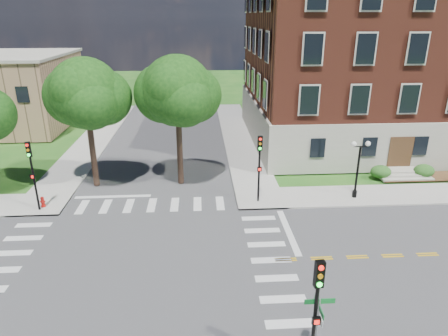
{
  "coord_description": "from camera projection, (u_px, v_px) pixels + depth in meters",
  "views": [
    {
      "loc": [
        3.47,
        -18.26,
        12.49
      ],
      "look_at": [
        5.0,
        5.87,
        3.2
      ],
      "focal_mm": 32.0,
      "sensor_mm": 36.0,
      "label": 1
    }
  ],
  "objects": [
    {
      "name": "ground",
      "position": [
        138.0,
        265.0,
        21.29
      ],
      "size": [
        160.0,
        160.0,
        0.0
      ],
      "primitive_type": "plane",
      "color": "#1B5317",
      "rests_on": "ground"
    },
    {
      "name": "road_ew",
      "position": [
        138.0,
        265.0,
        21.29
      ],
      "size": [
        90.0,
        12.0,
        0.01
      ],
      "primitive_type": "cube",
      "color": "#3D3D3F",
      "rests_on": "ground"
    },
    {
      "name": "road_ns",
      "position": [
        138.0,
        265.0,
        21.28
      ],
      "size": [
        12.0,
        90.0,
        0.01
      ],
      "primitive_type": "cube",
      "color": "#3D3D3F",
      "rests_on": "ground"
    },
    {
      "name": "sidewalk_ne",
      "position": [
        330.0,
        160.0,
        36.5
      ],
      "size": [
        34.0,
        34.0,
        0.12
      ],
      "color": "#9E9B93",
      "rests_on": "ground"
    },
    {
      "name": "crosswalk_east",
      "position": [
        271.0,
        260.0,
        21.71
      ],
      "size": [
        2.2,
        10.2,
        0.02
      ],
      "primitive_type": null,
      "color": "silver",
      "rests_on": "ground"
    },
    {
      "name": "stop_bar_east",
      "position": [
        288.0,
        232.0,
        24.6
      ],
      "size": [
        0.4,
        5.5,
        0.0
      ],
      "primitive_type": "cube",
      "color": "silver",
      "rests_on": "ground"
    },
    {
      "name": "main_building",
      "position": [
        402.0,
        59.0,
        40.21
      ],
      "size": [
        30.6,
        22.4,
        16.5
      ],
      "color": "#A5A291",
      "rests_on": "ground"
    },
    {
      "name": "tree_c",
      "position": [
        86.0,
        94.0,
        28.54
      ],
      "size": [
        5.15,
        5.15,
        9.71
      ],
      "color": "#2E2017",
      "rests_on": "ground"
    },
    {
      "name": "tree_d",
      "position": [
        177.0,
        91.0,
        28.91
      ],
      "size": [
        5.21,
        5.21,
        9.83
      ],
      "color": "#2E2017",
      "rests_on": "ground"
    },
    {
      "name": "traffic_signal_se",
      "position": [
        316.0,
        304.0,
        13.71
      ],
      "size": [
        0.34,
        0.38,
        4.8
      ],
      "color": "black",
      "rests_on": "ground"
    },
    {
      "name": "traffic_signal_ne",
      "position": [
        259.0,
        161.0,
        27.26
      ],
      "size": [
        0.33,
        0.36,
        4.8
      ],
      "color": "black",
      "rests_on": "ground"
    },
    {
      "name": "traffic_signal_nw",
      "position": [
        32.0,
        167.0,
        26.03
      ],
      "size": [
        0.38,
        0.45,
        4.8
      ],
      "color": "black",
      "rests_on": "ground"
    },
    {
      "name": "twin_lamp_west",
      "position": [
        358.0,
        166.0,
        28.15
      ],
      "size": [
        1.36,
        0.36,
        4.23
      ],
      "color": "black",
      "rests_on": "ground"
    },
    {
      "name": "street_sign_pole",
      "position": [
        318.0,
        320.0,
        14.25
      ],
      "size": [
        1.1,
        1.1,
        3.1
      ],
      "color": "gray",
      "rests_on": "ground"
    },
    {
      "name": "fire_hydrant",
      "position": [
        43.0,
        202.0,
        27.43
      ],
      "size": [
        0.35,
        0.35,
        0.75
      ],
      "color": "#B3110D",
      "rests_on": "ground"
    }
  ]
}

